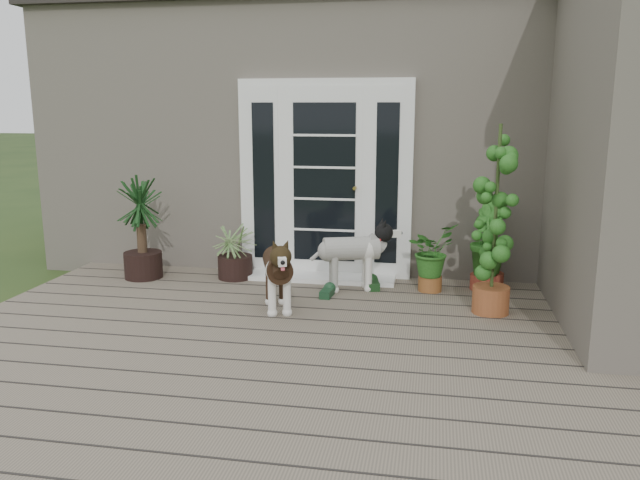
# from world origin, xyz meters

# --- Properties ---
(deck) EXTENTS (6.20, 4.60, 0.12)m
(deck) POSITION_xyz_m (0.00, 0.40, 0.06)
(deck) COLOR #6B5B4C
(deck) RESTS_ON ground
(house_main) EXTENTS (7.40, 4.00, 3.10)m
(house_main) POSITION_xyz_m (0.00, 4.65, 1.55)
(house_main) COLOR #665E54
(house_main) RESTS_ON ground
(roof_main) EXTENTS (7.60, 4.20, 0.20)m
(roof_main) POSITION_xyz_m (0.00, 4.65, 3.20)
(roof_main) COLOR #2D2826
(roof_main) RESTS_ON house_main
(door_unit) EXTENTS (1.90, 0.14, 2.15)m
(door_unit) POSITION_xyz_m (-0.20, 2.60, 1.19)
(door_unit) COLOR white
(door_unit) RESTS_ON deck
(door_step) EXTENTS (1.60, 0.40, 0.05)m
(door_step) POSITION_xyz_m (-0.20, 2.40, 0.14)
(door_step) COLOR white
(door_step) RESTS_ON deck
(brindle_dog) EXTENTS (0.56, 0.82, 0.63)m
(brindle_dog) POSITION_xyz_m (-0.41, 1.28, 0.44)
(brindle_dog) COLOR #362113
(brindle_dog) RESTS_ON deck
(white_dog) EXTENTS (0.83, 0.55, 0.64)m
(white_dog) POSITION_xyz_m (0.17, 2.06, 0.44)
(white_dog) COLOR silver
(white_dog) RESTS_ON deck
(spider_plant) EXTENTS (0.77, 0.77, 0.68)m
(spider_plant) POSITION_xyz_m (-1.15, 2.29, 0.46)
(spider_plant) COLOR #93AF6C
(spider_plant) RESTS_ON deck
(yucca) EXTENTS (0.85, 0.85, 1.14)m
(yucca) POSITION_xyz_m (-2.15, 2.12, 0.69)
(yucca) COLOR black
(yucca) RESTS_ON deck
(herb_a) EXTENTS (0.69, 0.69, 0.63)m
(herb_a) POSITION_xyz_m (0.97, 2.17, 0.43)
(herb_a) COLOR #18561D
(herb_a) RESTS_ON deck
(herb_b) EXTENTS (0.55, 0.55, 0.68)m
(herb_b) POSITION_xyz_m (1.51, 2.32, 0.46)
(herb_b) COLOR #1C5819
(herb_b) RESTS_ON deck
(herb_c) EXTENTS (0.39, 0.39, 0.51)m
(herb_c) POSITION_xyz_m (1.58, 2.40, 0.37)
(herb_c) COLOR #205D1A
(herb_c) RESTS_ON deck
(sapling) EXTENTS (0.55, 0.55, 1.77)m
(sapling) POSITION_xyz_m (1.53, 1.55, 1.01)
(sapling) COLOR #1A5E1E
(sapling) RESTS_ON deck
(clog_left) EXTENTS (0.23, 0.37, 0.10)m
(clog_left) POSITION_xyz_m (0.39, 2.17, 0.17)
(clog_left) COLOR #153515
(clog_left) RESTS_ON deck
(clog_right) EXTENTS (0.17, 0.33, 0.09)m
(clog_right) POSITION_xyz_m (-0.03, 1.80, 0.17)
(clog_right) COLOR #173A20
(clog_right) RESTS_ON deck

